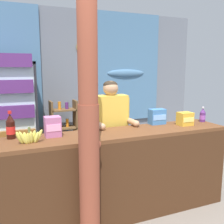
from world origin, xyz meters
TOP-DOWN VIEW (x-y plane):
  - ground_plane at (0.00, 1.08)m, footprint 7.03×7.03m
  - back_wall_curtained at (-0.01, 2.75)m, footprint 5.25×0.22m
  - stall_counter at (-0.10, 0.26)m, footprint 2.64×0.52m
  - timber_post at (-0.56, -0.01)m, footprint 0.21×0.19m
  - drink_fridge at (-1.16, 2.25)m, footprint 0.78×0.71m
  - bottle_shelf_rack at (-0.28, 2.41)m, footprint 0.48×0.28m
  - plastic_lawn_chair at (1.08, 1.79)m, footprint 0.62×0.62m
  - shopkeeper at (-0.02, 0.79)m, footprint 0.52×0.42m
  - soda_bottle_cola at (-1.21, 0.54)m, footprint 0.09×0.09m
  - soda_bottle_grape_soda at (1.16, 0.45)m, footprint 0.08×0.08m
  - snack_box_wafer at (-0.81, 0.47)m, footprint 0.16×0.14m
  - snack_box_choco_powder at (0.81, 0.37)m, footprint 0.17×0.14m
  - snack_box_biscuit at (0.52, 0.56)m, footprint 0.20×0.13m
  - banana_bunch at (-1.05, 0.30)m, footprint 0.27×0.07m

SIDE VIEW (x-z plane):
  - ground_plane at x=0.00m, z-range 0.00..0.00m
  - plastic_lawn_chair at x=1.08m, z-range 0.06..0.92m
  - bottle_shelf_rack at x=-0.28m, z-range 0.02..1.13m
  - stall_counter at x=-0.10m, z-range 0.10..1.08m
  - shopkeeper at x=-0.02m, z-range 0.20..1.74m
  - banana_bunch at x=-1.05m, z-range 0.96..1.12m
  - drink_fridge at x=-1.16m, z-range 0.10..2.00m
  - snack_box_choco_powder at x=0.81m, z-range 0.98..1.15m
  - soda_bottle_grape_soda at x=1.16m, z-range 0.97..1.17m
  - snack_box_biscuit at x=0.52m, z-range 0.98..1.18m
  - snack_box_wafer at x=-0.81m, z-range 0.98..1.19m
  - soda_bottle_cola at x=-1.21m, z-range 0.96..1.25m
  - timber_post at x=-0.56m, z-range -0.06..2.69m
  - back_wall_curtained at x=-0.01m, z-range 0.04..2.82m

